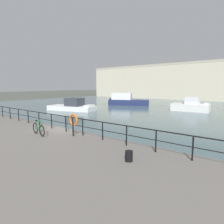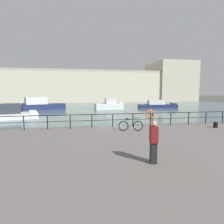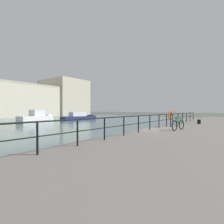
{
  "view_description": "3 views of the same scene",
  "coord_description": "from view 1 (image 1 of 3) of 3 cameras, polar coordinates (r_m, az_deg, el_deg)",
  "views": [
    {
      "loc": [
        11.38,
        -8.84,
        3.86
      ],
      "look_at": [
        1.19,
        4.11,
        1.6
      ],
      "focal_mm": 30.71,
      "sensor_mm": 36.0,
      "label": 1
    },
    {
      "loc": [
        -3.42,
        -15.41,
        3.61
      ],
      "look_at": [
        0.39,
        5.08,
        1.31
      ],
      "focal_mm": 30.57,
      "sensor_mm": 36.0,
      "label": 2
    },
    {
      "loc": [
        -11.69,
        -5.91,
        2.19
      ],
      "look_at": [
        -0.04,
        3.09,
        1.99
      ],
      "focal_mm": 27.13,
      "sensor_mm": 36.0,
      "label": 3
    }
  ],
  "objects": [
    {
      "name": "parked_bicycle",
      "position": [
        13.05,
        -21.04,
        -4.73
      ],
      "size": [
        1.76,
        0.34,
        0.98
      ],
      "rotation": [
        0.0,
        0.0,
        -0.16
      ],
      "color": "black",
      "rests_on": "quay_promenade"
    },
    {
      "name": "ground_plane",
      "position": [
        14.92,
        -13.59,
        -7.42
      ],
      "size": [
        240.0,
        240.0,
        0.0
      ],
      "primitive_type": "plane",
      "color": "#4C5147"
    },
    {
      "name": "mooring_bollard",
      "position": [
        8.15,
        5.05,
        -12.93
      ],
      "size": [
        0.32,
        0.32,
        0.44
      ],
      "primitive_type": "cylinder",
      "color": "black",
      "rests_on": "quay_promenade"
    },
    {
      "name": "water_basin",
      "position": [
        40.85,
        21.85,
        1.81
      ],
      "size": [
        80.0,
        60.0,
        0.01
      ],
      "primitive_type": "cube",
      "color": "#476066",
      "rests_on": "ground_plane"
    },
    {
      "name": "quay_railing",
      "position": [
        14.01,
        -15.7,
        -2.2
      ],
      "size": [
        24.86,
        0.07,
        1.08
      ],
      "color": "black",
      "rests_on": "quay_promenade"
    },
    {
      "name": "moored_harbor_tender",
      "position": [
        38.72,
        4.26,
        3.48
      ],
      "size": [
        8.23,
        5.34,
        2.45
      ],
      "rotation": [
        0.0,
        0.0,
        3.55
      ],
      "color": "navy",
      "rests_on": "water_basin"
    },
    {
      "name": "life_ring_stand",
      "position": [
        12.06,
        -11.4,
        -2.52
      ],
      "size": [
        0.75,
        0.16,
        1.4
      ],
      "color": "black",
      "rests_on": "quay_promenade"
    },
    {
      "name": "moored_blue_motorboat",
      "position": [
        30.98,
        -11.56,
        1.72
      ],
      "size": [
        8.08,
        4.78,
        1.97
      ],
      "rotation": [
        0.0,
        0.0,
        0.26
      ],
      "color": "white",
      "rests_on": "water_basin"
    },
    {
      "name": "moored_cabin_cruiser",
      "position": [
        31.57,
        22.43,
        1.64
      ],
      "size": [
        5.57,
        2.59,
        2.16
      ],
      "rotation": [
        0.0,
        0.0,
        0.08
      ],
      "color": "white",
      "rests_on": "water_basin"
    }
  ]
}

